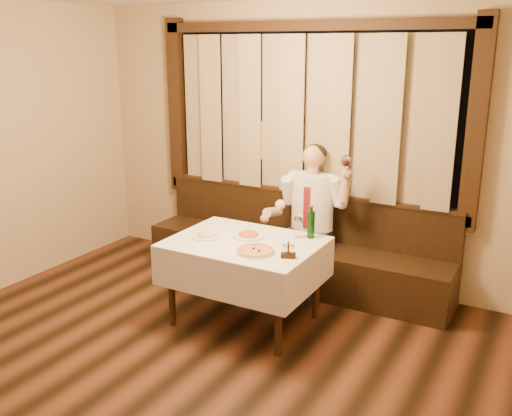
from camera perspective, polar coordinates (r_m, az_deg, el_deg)
The scene contains 10 objects.
room at distance 4.10m, azimuth -6.38°, elevation 3.58°, with size 5.01×6.01×2.81m.
banquette at distance 5.89m, azimuth 3.93°, elevation -4.52°, with size 3.20×0.61×0.94m.
dining_table at distance 4.93m, azimuth -1.14°, elevation -4.47°, with size 1.27×0.97×0.76m.
pizza at distance 4.62m, azimuth -0.04°, elevation -4.30°, with size 0.33×0.33×0.03m.
pasta_red at distance 4.98m, azimuth -0.73°, elevation -2.48°, with size 0.28×0.28×0.10m.
pasta_cream at distance 5.00m, azimuth -5.00°, elevation -2.52°, with size 0.26×0.26×0.09m.
green_bottle at distance 4.95m, azimuth 5.53°, elevation -1.61°, with size 0.06×0.06×0.29m.
table_wine_glass at distance 4.94m, azimuth 4.29°, elevation -1.25°, with size 0.08×0.08×0.21m.
cruet_caddy at distance 4.51m, azimuth 3.26°, elevation -4.44°, with size 0.13×0.10×0.13m.
seated_man at distance 5.57m, azimuth 5.40°, elevation -0.02°, with size 0.81×0.60×1.45m.
Camera 1 is at (2.34, -2.27, 2.38)m, focal length 40.00 mm.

